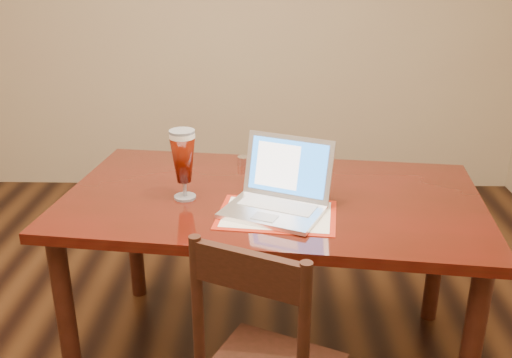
{
  "coord_description": "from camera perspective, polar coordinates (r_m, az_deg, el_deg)",
  "views": [
    {
      "loc": [
        0.37,
        -1.72,
        1.72
      ],
      "look_at": [
        0.32,
        0.42,
        0.87
      ],
      "focal_mm": 40.0,
      "sensor_mm": 36.0,
      "label": 1
    }
  ],
  "objects": [
    {
      "name": "dining_table",
      "position": [
        2.38,
        1.39,
        -3.55
      ],
      "size": [
        1.8,
        1.15,
        1.08
      ],
      "rotation": [
        0.0,
        0.0,
        -0.12
      ],
      "color": "#440E09",
      "rests_on": "ground"
    }
  ]
}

